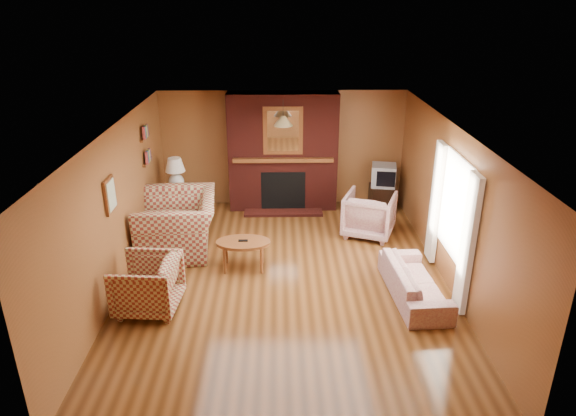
{
  "coord_description": "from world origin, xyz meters",
  "views": [
    {
      "loc": [
        -0.09,
        -7.07,
        4.15
      ],
      "look_at": [
        0.06,
        0.6,
        0.96
      ],
      "focal_mm": 32.0,
      "sensor_mm": 36.0,
      "label": 1
    }
  ],
  "objects_px": {
    "floral_armchair": "(369,214)",
    "floral_sofa": "(414,282)",
    "tv_stand": "(382,198)",
    "plaid_loveseat": "(177,224)",
    "fireplace": "(283,153)",
    "plaid_armchair": "(147,285)",
    "coffee_table": "(243,245)",
    "side_table": "(178,203)",
    "crt_tv": "(384,175)",
    "table_lamp": "(175,172)"
  },
  "relations": [
    {
      "from": "side_table",
      "to": "tv_stand",
      "type": "relative_size",
      "value": 1.17
    },
    {
      "from": "floral_armchair",
      "to": "tv_stand",
      "type": "bearing_deg",
      "value": -89.83
    },
    {
      "from": "table_lamp",
      "to": "crt_tv",
      "type": "xyz_separation_m",
      "value": [
        4.15,
        0.34,
        -0.22
      ]
    },
    {
      "from": "plaid_armchair",
      "to": "floral_sofa",
      "type": "distance_m",
      "value": 3.86
    },
    {
      "from": "plaid_armchair",
      "to": "crt_tv",
      "type": "distance_m",
      "value": 5.39
    },
    {
      "from": "floral_armchair",
      "to": "crt_tv",
      "type": "height_order",
      "value": "crt_tv"
    },
    {
      "from": "plaid_loveseat",
      "to": "tv_stand",
      "type": "relative_size",
      "value": 2.84
    },
    {
      "from": "coffee_table",
      "to": "plaid_loveseat",
      "type": "bearing_deg",
      "value": 149.25
    },
    {
      "from": "table_lamp",
      "to": "tv_stand",
      "type": "bearing_deg",
      "value": 4.82
    },
    {
      "from": "plaid_loveseat",
      "to": "table_lamp",
      "type": "height_order",
      "value": "table_lamp"
    },
    {
      "from": "floral_armchair",
      "to": "floral_sofa",
      "type": "bearing_deg",
      "value": 120.07
    },
    {
      "from": "crt_tv",
      "to": "coffee_table",
      "type": "bearing_deg",
      "value": -138.1
    },
    {
      "from": "plaid_loveseat",
      "to": "plaid_armchair",
      "type": "relative_size",
      "value": 1.74
    },
    {
      "from": "table_lamp",
      "to": "side_table",
      "type": "bearing_deg",
      "value": 0.0
    },
    {
      "from": "side_table",
      "to": "table_lamp",
      "type": "bearing_deg",
      "value": 180.0
    },
    {
      "from": "coffee_table",
      "to": "tv_stand",
      "type": "distance_m",
      "value": 3.66
    },
    {
      "from": "floral_sofa",
      "to": "table_lamp",
      "type": "xyz_separation_m",
      "value": [
        -4.0,
        3.0,
        0.73
      ]
    },
    {
      "from": "floral_armchair",
      "to": "crt_tv",
      "type": "relative_size",
      "value": 1.6
    },
    {
      "from": "plaid_armchair",
      "to": "crt_tv",
      "type": "xyz_separation_m",
      "value": [
        4.0,
        3.6,
        0.36
      ]
    },
    {
      "from": "plaid_armchair",
      "to": "coffee_table",
      "type": "bearing_deg",
      "value": 136.69
    },
    {
      "from": "tv_stand",
      "to": "crt_tv",
      "type": "relative_size",
      "value": 0.96
    },
    {
      "from": "coffee_table",
      "to": "table_lamp",
      "type": "xyz_separation_m",
      "value": [
        -1.43,
        2.1,
        0.55
      ]
    },
    {
      "from": "floral_armchair",
      "to": "crt_tv",
      "type": "distance_m",
      "value": 1.33
    },
    {
      "from": "tv_stand",
      "to": "plaid_loveseat",
      "type": "bearing_deg",
      "value": -157.64
    },
    {
      "from": "fireplace",
      "to": "floral_sofa",
      "type": "relative_size",
      "value": 1.42
    },
    {
      "from": "floral_sofa",
      "to": "tv_stand",
      "type": "xyz_separation_m",
      "value": [
        0.15,
        3.35,
        0.02
      ]
    },
    {
      "from": "plaid_loveseat",
      "to": "table_lamp",
      "type": "relative_size",
      "value": 2.41
    },
    {
      "from": "plaid_armchair",
      "to": "floral_armchair",
      "type": "relative_size",
      "value": 0.97
    },
    {
      "from": "table_lamp",
      "to": "crt_tv",
      "type": "bearing_deg",
      "value": 4.74
    },
    {
      "from": "plaid_armchair",
      "to": "tv_stand",
      "type": "distance_m",
      "value": 5.39
    },
    {
      "from": "coffee_table",
      "to": "table_lamp",
      "type": "bearing_deg",
      "value": 124.26
    },
    {
      "from": "floral_armchair",
      "to": "side_table",
      "type": "distance_m",
      "value": 3.78
    },
    {
      "from": "floral_sofa",
      "to": "tv_stand",
      "type": "bearing_deg",
      "value": -6.19
    },
    {
      "from": "floral_sofa",
      "to": "fireplace",
      "type": "bearing_deg",
      "value": 24.65
    },
    {
      "from": "plaid_loveseat",
      "to": "floral_armchair",
      "type": "bearing_deg",
      "value": 93.04
    },
    {
      "from": "coffee_table",
      "to": "fireplace",
      "type": "bearing_deg",
      "value": 75.69
    },
    {
      "from": "floral_sofa",
      "to": "side_table",
      "type": "bearing_deg",
      "value": 49.53
    },
    {
      "from": "coffee_table",
      "to": "crt_tv",
      "type": "xyz_separation_m",
      "value": [
        2.72,
        2.44,
        0.33
      ]
    },
    {
      "from": "tv_stand",
      "to": "crt_tv",
      "type": "distance_m",
      "value": 0.49
    },
    {
      "from": "coffee_table",
      "to": "tv_stand",
      "type": "relative_size",
      "value": 1.65
    },
    {
      "from": "coffee_table",
      "to": "table_lamp",
      "type": "relative_size",
      "value": 1.4
    },
    {
      "from": "side_table",
      "to": "crt_tv",
      "type": "bearing_deg",
      "value": 4.74
    },
    {
      "from": "side_table",
      "to": "tv_stand",
      "type": "distance_m",
      "value": 4.16
    },
    {
      "from": "plaid_loveseat",
      "to": "floral_sofa",
      "type": "distance_m",
      "value": 4.08
    },
    {
      "from": "fireplace",
      "to": "side_table",
      "type": "xyz_separation_m",
      "value": [
        -2.1,
        -0.53,
        -0.87
      ]
    },
    {
      "from": "plaid_armchair",
      "to": "table_lamp",
      "type": "xyz_separation_m",
      "value": [
        -0.15,
        3.25,
        0.58
      ]
    },
    {
      "from": "floral_sofa",
      "to": "table_lamp",
      "type": "bearing_deg",
      "value": 49.53
    },
    {
      "from": "floral_sofa",
      "to": "coffee_table",
      "type": "relative_size",
      "value": 1.93
    },
    {
      "from": "plaid_armchair",
      "to": "floral_sofa",
      "type": "bearing_deg",
      "value": 98.37
    },
    {
      "from": "plaid_armchair",
      "to": "crt_tv",
      "type": "bearing_deg",
      "value": 136.54
    }
  ]
}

